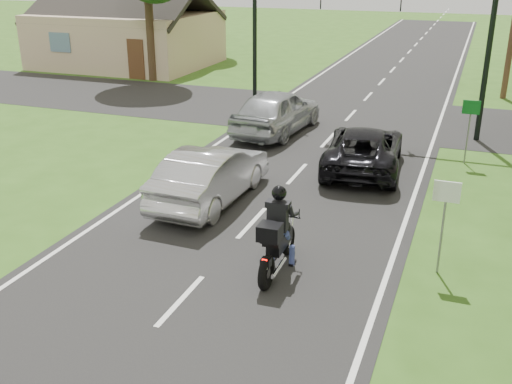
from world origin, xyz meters
TOP-DOWN VIEW (x-y plane):
  - ground at (0.00, 0.00)m, footprint 140.00×140.00m
  - road at (0.00, 10.00)m, footprint 8.00×100.00m
  - cross_road at (0.00, 16.00)m, footprint 60.00×7.00m
  - motorcycle_rider at (1.42, 1.80)m, footprint 0.66×2.32m
  - dark_suv at (1.85, 9.20)m, footprint 2.78×5.17m
  - silver_sedan at (-1.60, 5.00)m, footprint 1.76×4.75m
  - silver_suv at (-2.14, 12.28)m, footprint 2.50×5.25m
  - traffic_signal at (3.34, 14.00)m, footprint 6.38×0.44m
  - signal_pole_far at (-5.20, 18.00)m, footprint 0.20×0.20m
  - sign_white at (4.70, 2.98)m, footprint 0.55×0.07m
  - sign_green at (4.90, 10.98)m, footprint 0.55×0.07m
  - house at (-16.00, 24.00)m, footprint 10.20×8.00m

SIDE VIEW (x-z plane):
  - ground at x=0.00m, z-range 0.00..0.00m
  - cross_road at x=0.00m, z-range 0.00..0.01m
  - road at x=0.00m, z-range 0.00..0.01m
  - dark_suv at x=1.85m, z-range 0.01..1.39m
  - motorcycle_rider at x=1.42m, z-range -0.21..1.79m
  - silver_sedan at x=-1.60m, z-range 0.01..1.56m
  - silver_suv at x=-2.14m, z-range 0.01..1.75m
  - sign_white at x=4.70m, z-range 0.54..2.66m
  - sign_green at x=4.90m, z-range 0.54..2.66m
  - house at x=-16.00m, z-range -0.65..4.19m
  - signal_pole_far at x=-5.20m, z-range 0.00..6.00m
  - traffic_signal at x=3.34m, z-range 1.14..7.14m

